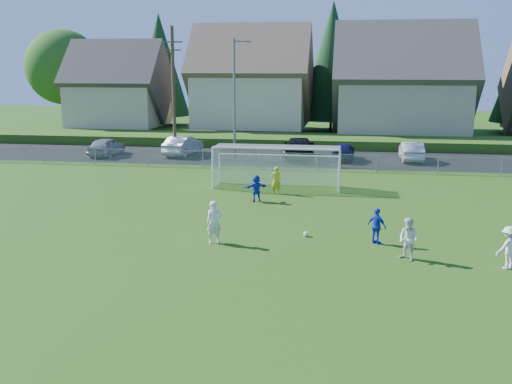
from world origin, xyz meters
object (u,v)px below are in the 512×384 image
player_blue_a (377,226)px  soccer_goal (277,160)px  player_white_a (214,222)px  player_white_b (408,239)px  car_a (106,147)px  car_f (411,151)px  player_blue_b (256,188)px  car_e (343,151)px  car_b (183,146)px  car_d (299,148)px  soccer_ball (306,234)px  player_white_c (509,247)px  goalkeeper (276,180)px

player_blue_a → soccer_goal: soccer_goal is taller
player_white_a → soccer_goal: (1.15, 11.64, 0.76)m
player_white_b → car_a: (-21.42, 22.96, -0.08)m
player_white_b → car_f: bearing=127.8°
player_blue_b → car_f: size_ratio=0.33×
car_a → car_e: car_a is taller
car_b → car_f: (17.78, -0.12, -0.05)m
player_white_a → car_d: (1.44, 22.82, -0.05)m
soccer_ball → car_a: size_ratio=0.05×
player_blue_a → player_blue_b: (-6.01, 6.83, -0.03)m
soccer_ball → car_a: 26.89m
soccer_ball → player_white_a: (-3.63, -1.49, 0.76)m
soccer_ball → car_e: 21.09m
player_white_c → soccer_goal: soccer_goal is taller
car_b → player_white_c: bearing=135.1°
car_f → car_e: bearing=4.5°
player_white_b → car_d: size_ratio=0.28×
car_e → player_blue_b: bearing=75.8°
player_white_c → goalkeeper: (-9.73, 11.21, -0.01)m
player_blue_a → goalkeeper: (-5.22, 8.89, 0.03)m
player_blue_a → soccer_goal: 12.03m
player_blue_b → car_e: (4.33, 14.79, -0.02)m
car_a → player_white_b: bearing=134.6°
goalkeeper → car_a: 19.40m
player_white_c → car_b: size_ratio=0.33×
car_e → soccer_goal: 11.53m
car_b → soccer_ball: bearing=125.5°
soccer_ball → car_d: car_d is taller
player_blue_b → car_e: size_ratio=0.35×
player_blue_a → player_white_a: bearing=46.1°
player_white_b → car_b: 28.68m
soccer_ball → car_d: (-2.19, 21.33, 0.71)m
player_white_a → player_white_b: 7.65m
soccer_ball → car_a: (-17.46, 20.44, 0.61)m
player_white_c → car_a: bearing=-70.6°
player_white_c → player_blue_b: bearing=-68.4°
player_blue_b → car_f: 17.93m
car_b → car_a: bearing=18.8°
soccer_ball → car_e: bearing=86.7°
car_a → car_d: bearing=-175.1°
car_d → player_blue_a: bearing=100.4°
player_white_b → car_d: 24.62m
player_blue_a → player_blue_b: player_blue_a is taller
car_d → car_e: car_d is taller
player_white_c → player_blue_b: 13.95m
car_a → car_e: bearing=-176.6°
car_d → car_e: (3.39, -0.28, -0.13)m
car_d → player_white_a: bearing=83.8°
car_e → soccer_goal: bearing=73.5°
player_white_a → car_e: player_white_a is taller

